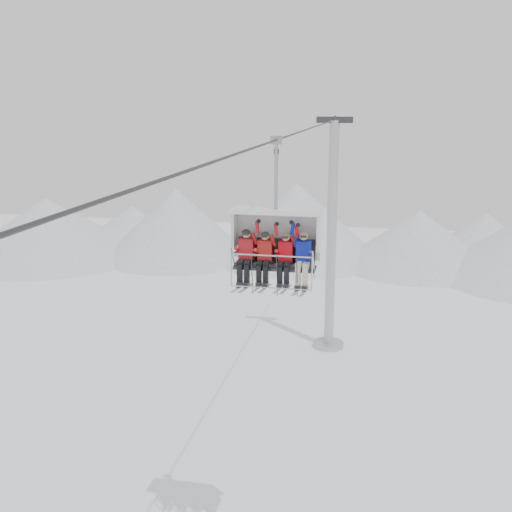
% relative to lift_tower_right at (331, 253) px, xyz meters
% --- Properties ---
extents(ridgeline, '(72.00, 21.00, 7.00)m').
position_rel_lift_tower_right_xyz_m(ridgeline, '(-1.58, 20.05, -2.94)').
color(ridgeline, silver).
rests_on(ridgeline, ground).
extents(lift_tower_right, '(2.00, 1.80, 13.48)m').
position_rel_lift_tower_right_xyz_m(lift_tower_right, '(0.00, 0.00, 0.00)').
color(lift_tower_right, '#A4A6AB').
rests_on(lift_tower_right, ground).
extents(haul_cable, '(0.06, 50.00, 0.06)m').
position_rel_lift_tower_right_xyz_m(haul_cable, '(0.00, -22.00, 7.52)').
color(haul_cable, '#303035').
rests_on(haul_cable, lift_tower_left).
extents(chairlift_carrier, '(2.39, 1.17, 3.98)m').
position_rel_lift_tower_right_xyz_m(chairlift_carrier, '(0.00, -19.15, 4.90)').
color(chairlift_carrier, black).
rests_on(chairlift_carrier, haul_cable).
extents(skier_far_left, '(0.41, 1.69, 1.63)m').
position_rel_lift_tower_right_xyz_m(skier_far_left, '(-0.80, -19.46, 4.43)').
color(skier_far_left, '#B41920').
rests_on(skier_far_left, chairlift_carrier).
extents(skier_center_left, '(0.39, 1.69, 1.56)m').
position_rel_lift_tower_right_xyz_m(skier_center_left, '(-0.27, -19.46, 4.41)').
color(skier_center_left, red).
rests_on(skier_center_left, chairlift_carrier).
extents(skier_center_right, '(0.39, 1.69, 1.55)m').
position_rel_lift_tower_right_xyz_m(skier_center_right, '(0.30, -19.46, 4.41)').
color(skier_center_right, red).
rests_on(skier_center_right, chairlift_carrier).
extents(skier_far_right, '(0.41, 1.69, 1.63)m').
position_rel_lift_tower_right_xyz_m(skier_far_right, '(0.79, -19.46, 4.43)').
color(skier_far_right, '#101D9B').
rests_on(skier_far_right, chairlift_carrier).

